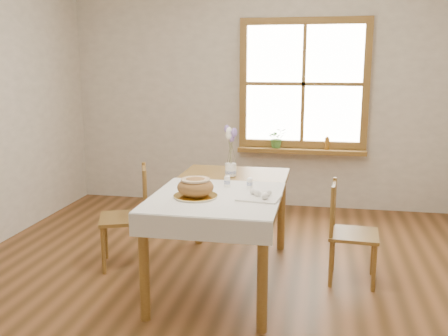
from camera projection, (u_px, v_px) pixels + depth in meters
The scene contains 18 objects.
ground at pixel (216, 295), 3.69m from camera, with size 5.00×5.00×0.00m, color brown.
room_walls at pixel (215, 59), 3.34m from camera, with size 4.60×5.10×2.65m.
window at pixel (303, 84), 5.67m from camera, with size 1.46×0.08×1.46m.
window_sill at pixel (301, 151), 5.76m from camera, with size 1.46×0.20×0.05m.
dining_table at pixel (224, 198), 3.84m from camera, with size 0.90×1.60×0.75m.
table_linen at pixel (216, 197), 3.53m from camera, with size 0.91×0.99×0.01m, color white.
chair_left at pixel (124, 217), 4.17m from camera, with size 0.40×0.41×0.85m, color brown, non-canonical shape.
chair_right at pixel (354, 233), 3.86m from camera, with size 0.37×0.39×0.79m, color brown, non-canonical shape.
bread_plate at pixel (196, 196), 3.49m from camera, with size 0.30×0.30×0.02m, color white.
bread_loaf at pixel (195, 185), 3.48m from camera, with size 0.26×0.26×0.14m, color olive.
egg_napkin at pixel (259, 198), 3.46m from camera, with size 0.28×0.24×0.01m, color white.
eggs at pixel (259, 193), 3.46m from camera, with size 0.22×0.20×0.05m, color white, non-canonical shape.
salt_shaker at pixel (227, 181), 3.79m from camera, with size 0.05×0.05×0.09m, color white.
pepper_shaker at pixel (250, 183), 3.75m from camera, with size 0.04×0.04×0.08m, color white.
flower_vase at pixel (231, 171), 4.17m from camera, with size 0.09×0.09×0.10m, color white.
lavender_bouquet at pixel (231, 146), 4.13m from camera, with size 0.17×0.17×0.31m, color #775CA3, non-canonical shape.
potted_plant at pixel (277, 140), 5.79m from camera, with size 0.21×0.23×0.18m, color #427830.
amber_bottle at pixel (327, 143), 5.69m from camera, with size 0.05×0.05×0.15m, color #965E1B.
Camera 1 is at (0.71, -3.34, 1.68)m, focal length 40.00 mm.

